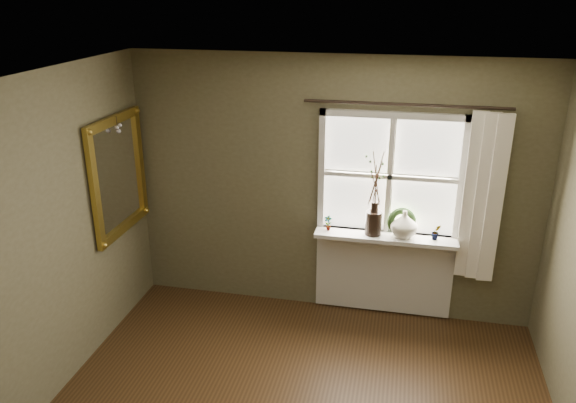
# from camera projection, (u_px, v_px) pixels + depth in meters

# --- Properties ---
(ceiling) EXTENTS (4.50, 4.50, 0.00)m
(ceiling) POSITION_uv_depth(u_px,v_px,m) (280.00, 101.00, 2.97)
(ceiling) COLOR silver
(ceiling) RESTS_ON ground
(wall_back) EXTENTS (4.00, 0.10, 2.60)m
(wall_back) POSITION_uv_depth(u_px,v_px,m) (333.00, 188.00, 5.53)
(wall_back) COLOR brown
(wall_back) RESTS_ON ground
(window_frame) EXTENTS (1.36, 0.06, 1.24)m
(window_frame) POSITION_uv_depth(u_px,v_px,m) (390.00, 177.00, 5.30)
(window_frame) COLOR silver
(window_frame) RESTS_ON wall_back
(window_sill) EXTENTS (1.36, 0.26, 0.04)m
(window_sill) POSITION_uv_depth(u_px,v_px,m) (385.00, 237.00, 5.41)
(window_sill) COLOR silver
(window_sill) RESTS_ON wall_back
(window_apron) EXTENTS (1.36, 0.04, 0.88)m
(window_apron) POSITION_uv_depth(u_px,v_px,m) (383.00, 272.00, 5.67)
(window_apron) COLOR silver
(window_apron) RESTS_ON ground
(dark_jug) EXTENTS (0.17, 0.17, 0.23)m
(dark_jug) POSITION_uv_depth(u_px,v_px,m) (374.00, 223.00, 5.38)
(dark_jug) COLOR black
(dark_jug) RESTS_ON window_sill
(cream_vase) EXTENTS (0.31, 0.31, 0.27)m
(cream_vase) POSITION_uv_depth(u_px,v_px,m) (404.00, 224.00, 5.32)
(cream_vase) COLOR beige
(cream_vase) RESTS_ON window_sill
(wreath) EXTENTS (0.30, 0.17, 0.29)m
(wreath) POSITION_uv_depth(u_px,v_px,m) (402.00, 225.00, 5.37)
(wreath) COLOR #29461F
(wreath) RESTS_ON window_sill
(potted_plant_left) EXTENTS (0.09, 0.07, 0.15)m
(potted_plant_left) POSITION_uv_depth(u_px,v_px,m) (328.00, 223.00, 5.48)
(potted_plant_left) COLOR #29461F
(potted_plant_left) RESTS_ON window_sill
(potted_plant_right) EXTENTS (0.10, 0.09, 0.16)m
(potted_plant_right) POSITION_uv_depth(u_px,v_px,m) (436.00, 232.00, 5.28)
(potted_plant_right) COLOR #29461F
(potted_plant_right) RESTS_ON window_sill
(curtain) EXTENTS (0.36, 0.12, 1.59)m
(curtain) POSITION_uv_depth(u_px,v_px,m) (482.00, 198.00, 5.08)
(curtain) COLOR silver
(curtain) RESTS_ON wall_back
(curtain_rod) EXTENTS (1.84, 0.03, 0.03)m
(curtain_rod) POSITION_uv_depth(u_px,v_px,m) (406.00, 105.00, 4.97)
(curtain_rod) COLOR black
(curtain_rod) RESTS_ON wall_back
(gilt_mirror) EXTENTS (0.10, 0.95, 1.14)m
(gilt_mirror) POSITION_uv_depth(u_px,v_px,m) (118.00, 175.00, 5.30)
(gilt_mirror) COLOR white
(gilt_mirror) RESTS_ON wall_left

